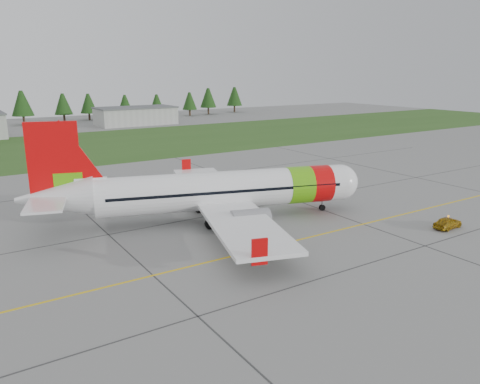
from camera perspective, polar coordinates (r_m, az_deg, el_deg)
ground at (r=42.06m, az=13.48°, el=-9.08°), size 320.00×320.00×0.00m
aircraft at (r=53.13m, az=-2.73°, el=0.15°), size 37.64×35.58×11.71m
follow_me_car at (r=55.16m, az=24.12°, el=-2.21°), size 1.36×1.58×3.75m
grass_strip at (r=113.11m, az=-17.96°, el=5.41°), size 320.00×50.00×0.03m
taxi_guideline at (r=47.46m, az=6.51°, el=-5.97°), size 120.00×0.25×0.02m
hangar_east at (r=154.43m, az=-12.57°, el=8.99°), size 24.00×12.00×5.20m
treeline at (r=167.07m, az=-23.25°, el=9.40°), size 160.00×8.00×10.00m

